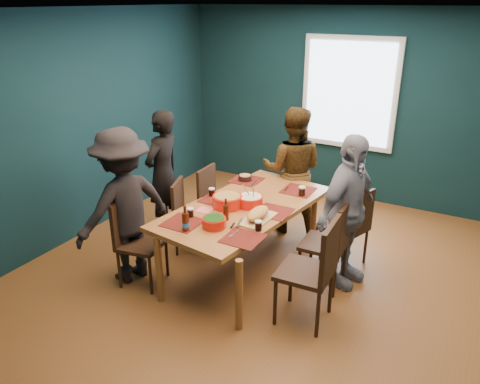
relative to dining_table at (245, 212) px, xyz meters
The scene contains 26 objects.
room 0.81m from the dining_table, 50.54° to the left, with size 5.01×5.01×2.71m.
dining_table is the anchor object (origin of this frame).
chair_left_far 0.92m from the dining_table, 143.81° to the left, with size 0.41×0.41×0.88m.
chair_left_mid 0.83m from the dining_table, behind, with size 0.50×0.50×0.86m.
chair_left_near 1.18m from the dining_table, 139.54° to the right, with size 0.49×0.49×0.93m.
chair_right_far 1.18m from the dining_table, 32.33° to the left, with size 0.52×0.52×0.91m.
chair_right_mid 0.95m from the dining_table, ahead, with size 0.44×0.44×0.96m.
chair_right_near 1.11m from the dining_table, 26.94° to the right, with size 0.49×0.49×1.03m.
person_far_left 1.34m from the dining_table, 166.96° to the left, with size 0.58×0.38×1.58m, color black.
person_back 1.17m from the dining_table, 87.81° to the left, with size 0.78×0.61×1.60m, color black.
person_right 1.06m from the dining_table, 15.24° to the left, with size 0.94×0.39×1.61m, color silver.
person_near_left 1.25m from the dining_table, 144.51° to the right, with size 1.06×0.61×1.64m, color black.
bowl_salad 0.23m from the dining_table, 141.71° to the right, with size 0.31×0.31×0.13m.
bowl_dumpling 0.14m from the dining_table, 21.67° to the left, with size 0.27×0.27×0.25m.
bowl_herbs 0.60m from the dining_table, 91.99° to the right, with size 0.23×0.23×0.10m.
cutting_board 0.39m from the dining_table, 41.76° to the right, with size 0.27×0.55×0.12m.
small_bowl 0.74m from the dining_table, 118.15° to the left, with size 0.16×0.16×0.07m.
beer_bottle_a 0.82m from the dining_table, 105.34° to the right, with size 0.07×0.07×0.25m.
beer_bottle_b 0.42m from the dining_table, 89.97° to the right, with size 0.06×0.06×0.22m.
cola_glass_a 0.62m from the dining_table, 124.21° to the right, with size 0.07×0.07×0.10m.
cola_glass_b 0.59m from the dining_table, 49.14° to the right, with size 0.07×0.07×0.10m.
cola_glass_c 0.70m from the dining_table, 51.71° to the left, with size 0.08×0.08×0.11m.
cola_glass_d 0.46m from the dining_table, behind, with size 0.07×0.07×0.09m.
napkin_a 0.36m from the dining_table, ahead, with size 0.13×0.13×0.00m, color #E86163.
napkin_b 0.44m from the dining_table, 135.79° to the right, with size 0.15×0.15×0.00m, color #E86163.
napkin_c 0.77m from the dining_table, 62.08° to the right, with size 0.13×0.13×0.00m, color #E86163.
Camera 1 is at (1.84, -4.03, 2.78)m, focal length 35.00 mm.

